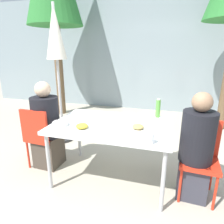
{
  "coord_description": "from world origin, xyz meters",
  "views": [
    {
      "loc": [
        0.64,
        -2.17,
        1.59
      ],
      "look_at": [
        0.0,
        0.0,
        0.9
      ],
      "focal_mm": 32.0,
      "sensor_mm": 36.0,
      "label": 1
    }
  ],
  "objects": [
    {
      "name": "closed_umbrella",
      "position": [
        -1.2,
        0.86,
        1.74
      ],
      "size": [
        0.36,
        0.36,
        2.31
      ],
      "color": "#333333",
      "rests_on": "ground"
    },
    {
      "name": "person_left",
      "position": [
        -0.96,
        0.05,
        0.57
      ],
      "size": [
        0.37,
        0.37,
        1.21
      ],
      "rotation": [
        0.0,
        0.0,
        -0.05
      ],
      "color": "#473D33",
      "rests_on": "ground"
    },
    {
      "name": "person_right",
      "position": [
        0.96,
        -0.06,
        0.57
      ],
      "size": [
        0.35,
        0.35,
        1.2
      ],
      "rotation": [
        0.0,
        0.0,
        3.08
      ],
      "color": "#383842",
      "rests_on": "ground"
    },
    {
      "name": "drinking_cup",
      "position": [
        0.5,
        -0.41,
        0.8
      ],
      "size": [
        0.07,
        0.07,
        0.1
      ],
      "color": "white",
      "rests_on": "dining_table"
    },
    {
      "name": "plate_0",
      "position": [
        0.33,
        -0.1,
        0.77
      ],
      "size": [
        0.23,
        0.23,
        0.07
      ],
      "color": "white",
      "rests_on": "dining_table"
    },
    {
      "name": "dining_table",
      "position": [
        0.0,
        0.0,
        0.69
      ],
      "size": [
        1.42,
        0.94,
        0.75
      ],
      "color": "white",
      "rests_on": "ground"
    },
    {
      "name": "plate_1",
      "position": [
        -0.27,
        -0.26,
        0.77
      ],
      "size": [
        0.25,
        0.25,
        0.07
      ],
      "color": "white",
      "rests_on": "dining_table"
    },
    {
      "name": "ground_plane",
      "position": [
        0.0,
        0.0,
        0.0
      ],
      "size": [
        24.0,
        24.0,
        0.0
      ],
      "primitive_type": "plane",
      "color": "#B2A893"
    },
    {
      "name": "salad_bowl",
      "position": [
        -0.57,
        -0.23,
        0.77
      ],
      "size": [
        0.18,
        0.18,
        0.05
      ],
      "color": "white",
      "rests_on": "dining_table"
    },
    {
      "name": "building_facade",
      "position": [
        0.0,
        3.44,
        1.5
      ],
      "size": [
        10.0,
        0.2,
        3.0
      ],
      "color": "#89999E",
      "rests_on": "ground"
    },
    {
      "name": "bottle",
      "position": [
        0.51,
        0.42,
        0.87
      ],
      "size": [
        0.06,
        0.06,
        0.25
      ],
      "color": "#51A338",
      "rests_on": "dining_table"
    },
    {
      "name": "chair_right",
      "position": [
        1.01,
        0.02,
        0.51
      ],
      "size": [
        0.42,
        0.42,
        0.87
      ],
      "rotation": [
        0.0,
        0.0,
        3.08
      ],
      "color": "red",
      "rests_on": "ground"
    },
    {
      "name": "chair_left",
      "position": [
        -1.01,
        -0.03,
        0.51
      ],
      "size": [
        0.42,
        0.42,
        0.87
      ],
      "rotation": [
        0.0,
        0.0,
        -0.05
      ],
      "color": "red",
      "rests_on": "ground"
    }
  ]
}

